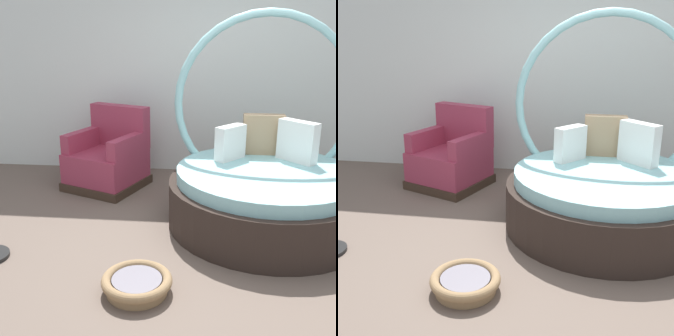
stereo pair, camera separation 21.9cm
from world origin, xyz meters
The scene contains 5 objects.
ground_plane centered at (0.00, 0.00, -0.01)m, with size 8.00×8.00×0.02m, color #66564C.
back_wall centered at (0.00, 2.32, 1.46)m, with size 8.00×0.12×2.92m, color silver.
round_daybed centered at (0.45, 0.73, 0.38)m, with size 1.84×1.84×2.00m.
red_armchair centered at (-1.28, 1.57, 0.33)m, with size 1.04×1.04×0.94m.
pet_basket centered at (-0.58, -0.55, 0.07)m, with size 0.51×0.51×0.13m.
Camera 2 is at (0.11, -3.05, 1.78)m, focal length 44.46 mm.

